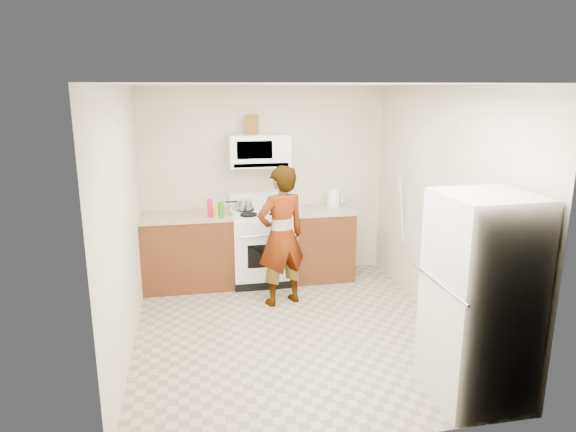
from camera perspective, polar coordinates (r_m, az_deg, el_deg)
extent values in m
plane|color=gray|center=(5.50, 0.46, -12.62)|extent=(3.60, 3.60, 0.00)
cube|color=beige|center=(6.79, -2.56, 3.70)|extent=(3.20, 0.02, 2.50)
cube|color=beige|center=(5.60, 16.65, 0.87)|extent=(0.02, 3.60, 2.50)
cube|color=#592C15|center=(6.62, -11.04, -3.97)|extent=(1.12, 0.62, 0.90)
cube|color=tan|center=(6.49, -11.23, -0.04)|extent=(1.14, 0.64, 0.03)
cube|color=#592C15|center=(6.83, 3.56, -3.17)|extent=(0.80, 0.62, 0.90)
cube|color=tan|center=(6.70, 3.62, 0.65)|extent=(0.82, 0.64, 0.03)
cube|color=white|center=(6.67, -2.93, -3.59)|extent=(0.76, 0.65, 0.90)
cube|color=white|center=(6.54, -2.98, 0.29)|extent=(0.76, 0.62, 0.03)
cube|color=white|center=(6.79, -3.34, 1.80)|extent=(0.76, 0.08, 0.20)
cube|color=white|center=(6.53, -3.24, 7.28)|extent=(0.76, 0.38, 0.40)
imported|color=tan|center=(5.87, -0.75, -2.26)|extent=(0.69, 0.56, 1.64)
cube|color=beige|center=(4.37, 20.51, -8.66)|extent=(0.72, 0.72, 1.70)
cylinder|color=white|center=(6.84, 5.07, 1.93)|extent=(0.21, 0.21, 0.20)
cube|color=brown|center=(6.53, -4.02, 10.09)|extent=(0.18, 0.18, 0.24)
cylinder|color=silver|center=(6.62, -4.91, 1.31)|extent=(0.26, 0.26, 0.12)
cube|color=white|center=(6.46, -2.14, 0.49)|extent=(0.25, 0.16, 0.05)
cylinder|color=red|center=(6.33, -8.66, 0.89)|extent=(0.07, 0.07, 0.22)
cylinder|color=orange|center=(6.26, -7.96, 0.54)|extent=(0.07, 0.07, 0.17)
cylinder|color=#18881B|center=(6.25, -7.45, 0.69)|extent=(0.08, 0.08, 0.20)
cylinder|color=white|center=(6.45, -6.98, 0.27)|extent=(0.28, 0.28, 0.01)
cylinder|color=silver|center=(6.53, 12.63, -1.88)|extent=(0.26, 0.20, 1.41)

